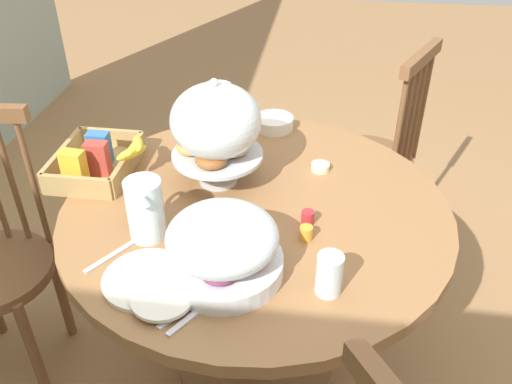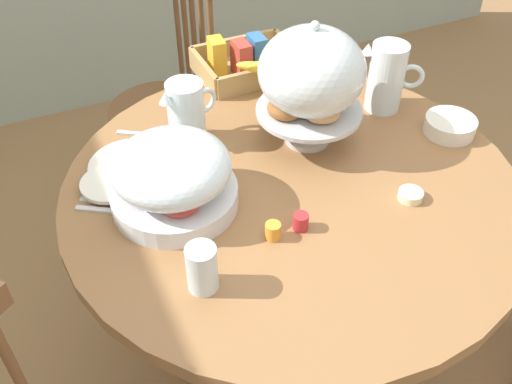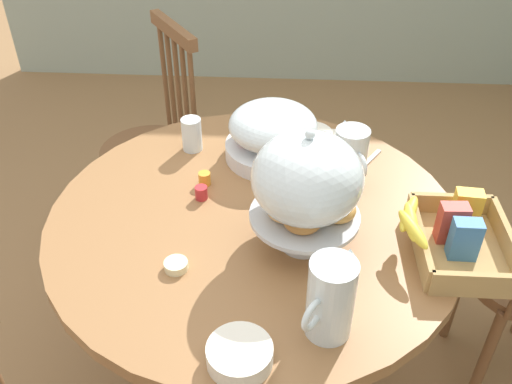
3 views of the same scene
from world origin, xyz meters
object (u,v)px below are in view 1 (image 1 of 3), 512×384
windsor_chair_near_window (372,162)px  cereal_basket (99,160)px  dining_table (256,263)px  pastry_stand_with_dome (216,125)px  drinking_glass (329,274)px  china_plate_large (147,279)px  orange_juice_pitcher (219,114)px  fruit_platter_covered (223,246)px  cereal_bowl (274,123)px  butter_dish (320,167)px  milk_pitcher (146,211)px  china_plate_small (162,298)px

windsor_chair_near_window → cereal_basket: windsor_chair_near_window is taller
dining_table → pastry_stand_with_dome: 0.46m
windsor_chair_near_window → drinking_glass: size_ratio=8.86×
china_plate_large → pastry_stand_with_dome: bearing=-10.7°
orange_juice_pitcher → cereal_basket: bearing=130.2°
orange_juice_pitcher → drinking_glass: size_ratio=1.81×
dining_table → windsor_chair_near_window: bearing=-27.0°
windsor_chair_near_window → fruit_platter_covered: bearing=157.8°
cereal_bowl → butter_dish: size_ratio=2.33×
milk_pitcher → drinking_glass: bearing=-106.7°
orange_juice_pitcher → milk_pitcher: size_ratio=1.12×
china_plate_small → pastry_stand_with_dome: bearing=-3.0°
pastry_stand_with_dome → milk_pitcher: pastry_stand_with_dome is taller
china_plate_small → butter_dish: bearing=-28.0°
windsor_chair_near_window → china_plate_large: size_ratio=4.43×
fruit_platter_covered → dining_table: bearing=-7.9°
dining_table → china_plate_large: (-0.35, 0.22, 0.23)m
milk_pitcher → drinking_glass: size_ratio=1.62×
dining_table → milk_pitcher: bearing=122.6°
dining_table → windsor_chair_near_window: windsor_chair_near_window is taller
milk_pitcher → butter_dish: bearing=-48.4°
windsor_chair_near_window → china_plate_large: bearing=151.2°
windsor_chair_near_window → milk_pitcher: (-0.95, 0.67, 0.37)m
pastry_stand_with_dome → windsor_chair_near_window: bearing=-38.8°
milk_pitcher → china_plate_small: size_ratio=1.19×
china_plate_small → cereal_bowl: 0.92m
milk_pitcher → china_plate_large: bearing=-164.4°
fruit_platter_covered → cereal_bowl: size_ratio=2.14×
pastry_stand_with_dome → butter_dish: bearing=-70.6°
cereal_bowl → windsor_chair_near_window: bearing=-54.1°
dining_table → cereal_bowl: 0.55m
windsor_chair_near_window → cereal_bowl: (-0.29, 0.40, 0.31)m
china_plate_small → drinking_glass: size_ratio=1.36×
drinking_glass → china_plate_large: bearing=93.5°
milk_pitcher → cereal_bowl: milk_pitcher is taller
windsor_chair_near_window → fruit_platter_covered: (-1.07, 0.44, 0.37)m
cereal_basket → butter_dish: size_ratio=5.27×
dining_table → windsor_chair_near_window: (0.78, -0.40, -0.06)m
butter_dish → drinking_glass: bearing=-175.7°
cereal_bowl → butter_dish: 0.32m
pastry_stand_with_dome → milk_pitcher: 0.34m
cereal_basket → cereal_bowl: bearing=-54.0°
pastry_stand_with_dome → drinking_glass: size_ratio=3.13×
dining_table → milk_pitcher: (-0.17, 0.27, 0.30)m
windsor_chair_near_window → china_plate_large: 1.32m
pastry_stand_with_dome → butter_dish: pastry_stand_with_dome is taller
cereal_bowl → china_plate_large: bearing=165.2°
pastry_stand_with_dome → china_plate_small: pastry_stand_with_dome is taller
cereal_basket → china_plate_small: size_ratio=2.11×
fruit_platter_covered → china_plate_large: 0.21m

